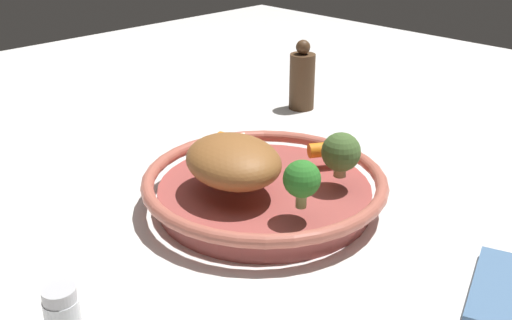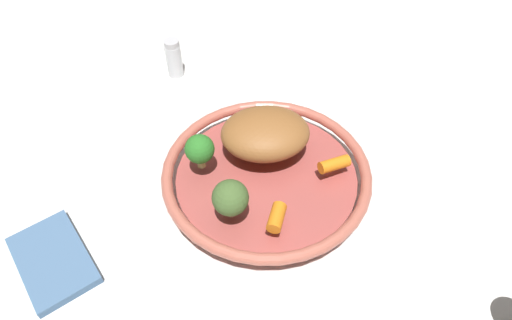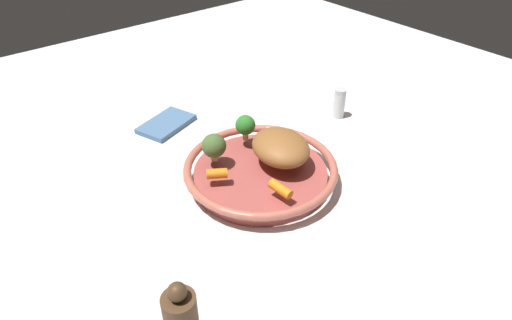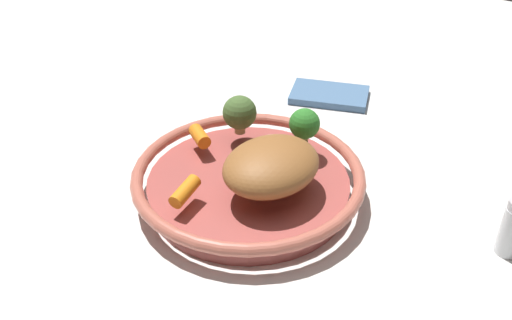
{
  "view_description": "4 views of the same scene",
  "coord_description": "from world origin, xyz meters",
  "px_view_note": "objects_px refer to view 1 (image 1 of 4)",
  "views": [
    {
      "loc": [
        -0.55,
        -0.54,
        0.42
      ],
      "look_at": [
        -0.02,
        -0.0,
        0.08
      ],
      "focal_mm": 42.75,
      "sensor_mm": 36.0,
      "label": 1
    },
    {
      "loc": [
        0.45,
        -0.16,
        0.6
      ],
      "look_at": [
        -0.0,
        -0.02,
        0.07
      ],
      "focal_mm": 31.54,
      "sensor_mm": 36.0,
      "label": 2
    },
    {
      "loc": [
        0.52,
        0.62,
        0.64
      ],
      "look_at": [
        0.02,
        0.01,
        0.07
      ],
      "focal_mm": 31.71,
      "sensor_mm": 36.0,
      "label": 3
    },
    {
      "loc": [
        -0.39,
        0.57,
        0.53
      ],
      "look_at": [
        -0.01,
        -0.01,
        0.07
      ],
      "focal_mm": 40.53,
      "sensor_mm": 36.0,
      "label": 4
    }
  ],
  "objects_px": {
    "pepper_mill": "(302,79)",
    "roast_chicken_piece": "(233,161)",
    "broccoli_floret_large": "(341,152)",
    "broccoli_floret_mid": "(302,180)",
    "baby_carrot_back": "(232,140)",
    "serving_bowl": "(264,189)",
    "baby_carrot_right": "(323,150)"
  },
  "relations": [
    {
      "from": "baby_carrot_right",
      "to": "pepper_mill",
      "type": "bearing_deg",
      "value": 46.41
    },
    {
      "from": "serving_bowl",
      "to": "baby_carrot_back",
      "type": "xyz_separation_m",
      "value": [
        0.03,
        0.1,
        0.03
      ]
    },
    {
      "from": "serving_bowl",
      "to": "pepper_mill",
      "type": "height_order",
      "value": "pepper_mill"
    },
    {
      "from": "baby_carrot_back",
      "to": "baby_carrot_right",
      "type": "distance_m",
      "value": 0.14
    },
    {
      "from": "serving_bowl",
      "to": "pepper_mill",
      "type": "relative_size",
      "value": 2.44
    },
    {
      "from": "baby_carrot_right",
      "to": "broccoli_floret_large",
      "type": "height_order",
      "value": "broccoli_floret_large"
    },
    {
      "from": "baby_carrot_back",
      "to": "baby_carrot_right",
      "type": "relative_size",
      "value": 1.18
    },
    {
      "from": "broccoli_floret_mid",
      "to": "pepper_mill",
      "type": "distance_m",
      "value": 0.51
    },
    {
      "from": "baby_carrot_right",
      "to": "broccoli_floret_mid",
      "type": "height_order",
      "value": "broccoli_floret_mid"
    },
    {
      "from": "baby_carrot_back",
      "to": "serving_bowl",
      "type": "bearing_deg",
      "value": -108.11
    },
    {
      "from": "roast_chicken_piece",
      "to": "broccoli_floret_mid",
      "type": "xyz_separation_m",
      "value": [
        0.01,
        -0.11,
        0.01
      ]
    },
    {
      "from": "roast_chicken_piece",
      "to": "baby_carrot_right",
      "type": "height_order",
      "value": "roast_chicken_piece"
    },
    {
      "from": "broccoli_floret_large",
      "to": "broccoli_floret_mid",
      "type": "relative_size",
      "value": 1.01
    },
    {
      "from": "broccoli_floret_mid",
      "to": "serving_bowl",
      "type": "bearing_deg",
      "value": 70.1
    },
    {
      "from": "pepper_mill",
      "to": "serving_bowl",
      "type": "bearing_deg",
      "value": -145.63
    },
    {
      "from": "broccoli_floret_large",
      "to": "broccoli_floret_mid",
      "type": "distance_m",
      "value": 0.11
    },
    {
      "from": "broccoli_floret_large",
      "to": "broccoli_floret_mid",
      "type": "xyz_separation_m",
      "value": [
        -0.1,
        -0.02,
        0.0
      ]
    },
    {
      "from": "broccoli_floret_mid",
      "to": "pepper_mill",
      "type": "relative_size",
      "value": 0.45
    },
    {
      "from": "baby_carrot_back",
      "to": "broccoli_floret_large",
      "type": "xyz_separation_m",
      "value": [
        0.03,
        -0.18,
        0.03
      ]
    },
    {
      "from": "serving_bowl",
      "to": "baby_carrot_right",
      "type": "height_order",
      "value": "baby_carrot_right"
    },
    {
      "from": "broccoli_floret_mid",
      "to": "broccoli_floret_large",
      "type": "bearing_deg",
      "value": 11.58
    },
    {
      "from": "roast_chicken_piece",
      "to": "serving_bowl",
      "type": "bearing_deg",
      "value": -15.06
    },
    {
      "from": "pepper_mill",
      "to": "roast_chicken_piece",
      "type": "bearing_deg",
      "value": -150.25
    },
    {
      "from": "roast_chicken_piece",
      "to": "broccoli_floret_large",
      "type": "bearing_deg",
      "value": -38.09
    },
    {
      "from": "roast_chicken_piece",
      "to": "pepper_mill",
      "type": "xyz_separation_m",
      "value": [
        0.4,
        0.23,
        -0.02
      ]
    },
    {
      "from": "broccoli_floret_mid",
      "to": "pepper_mill",
      "type": "xyz_separation_m",
      "value": [
        0.39,
        0.34,
        -0.03
      ]
    },
    {
      "from": "broccoli_floret_large",
      "to": "pepper_mill",
      "type": "xyz_separation_m",
      "value": [
        0.28,
        0.32,
        -0.02
      ]
    },
    {
      "from": "serving_bowl",
      "to": "broccoli_floret_mid",
      "type": "distance_m",
      "value": 0.12
    },
    {
      "from": "baby_carrot_right",
      "to": "broccoli_floret_mid",
      "type": "distance_m",
      "value": 0.16
    },
    {
      "from": "baby_carrot_back",
      "to": "broccoli_floret_large",
      "type": "bearing_deg",
      "value": -79.09
    },
    {
      "from": "baby_carrot_back",
      "to": "broccoli_floret_mid",
      "type": "xyz_separation_m",
      "value": [
        -0.07,
        -0.2,
        0.03
      ]
    },
    {
      "from": "baby_carrot_right",
      "to": "broccoli_floret_large",
      "type": "bearing_deg",
      "value": -120.91
    }
  ]
}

